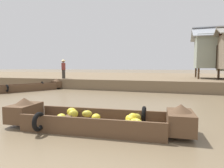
% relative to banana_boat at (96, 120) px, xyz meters
% --- Properties ---
extents(ground_plane, '(300.00, 300.00, 0.00)m').
position_rel_banana_boat_xyz_m(ground_plane, '(0.40, 5.70, -0.29)').
color(ground_plane, '#726047').
extents(riverbank_strip, '(160.00, 20.00, 0.82)m').
position_rel_banana_boat_xyz_m(riverbank_strip, '(0.40, 18.97, 0.12)').
color(riverbank_strip, '#756047').
rests_on(riverbank_strip, ground).
extents(banana_boat, '(5.37, 2.21, 0.84)m').
position_rel_banana_boat_xyz_m(banana_boat, '(0.00, 0.00, 0.00)').
color(banana_boat, brown).
rests_on(banana_boat, ground).
extents(cargo_boat_upstream, '(3.45, 5.15, 0.85)m').
position_rel_banana_boat_xyz_m(cargo_boat_upstream, '(-8.65, 6.82, -0.01)').
color(cargo_boat_upstream, brown).
rests_on(cargo_boat_upstream, ground).
extents(stilt_house_left, '(4.32, 3.63, 4.48)m').
position_rel_banana_boat_xyz_m(stilt_house_left, '(5.41, 14.02, 2.88)').
color(stilt_house_left, '#4C3826').
rests_on(stilt_house_left, riverbank_strip).
extents(vendor_person, '(0.44, 0.44, 1.66)m').
position_rel_banana_boat_xyz_m(vendor_person, '(-7.22, 9.71, 1.46)').
color(vendor_person, '#332D28').
rests_on(vendor_person, riverbank_strip).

